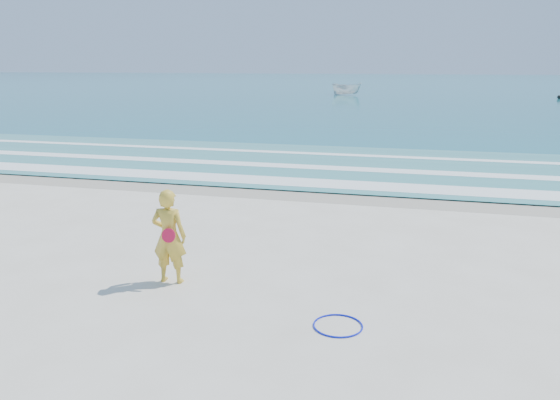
# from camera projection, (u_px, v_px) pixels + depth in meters

# --- Properties ---
(ground) EXTENTS (400.00, 400.00, 0.00)m
(ground) POSITION_uv_depth(u_px,v_px,m) (197.00, 311.00, 9.27)
(ground) COLOR silver
(ground) RESTS_ON ground
(wet_sand) EXTENTS (400.00, 2.40, 0.00)m
(wet_sand) POSITION_uv_depth(u_px,v_px,m) (305.00, 193.00, 17.72)
(wet_sand) COLOR #B2A893
(wet_sand) RESTS_ON ground
(ocean) EXTENTS (400.00, 190.00, 0.04)m
(ocean) POSITION_uv_depth(u_px,v_px,m) (405.00, 84.00, 107.86)
(ocean) COLOR #19727F
(ocean) RESTS_ON ground
(shallow) EXTENTS (400.00, 10.00, 0.01)m
(shallow) POSITION_uv_depth(u_px,v_px,m) (330.00, 164.00, 22.41)
(shallow) COLOR #59B7AD
(shallow) RESTS_ON ocean
(foam_near) EXTENTS (400.00, 1.40, 0.01)m
(foam_near) POSITION_uv_depth(u_px,v_px,m) (313.00, 183.00, 18.93)
(foam_near) COLOR white
(foam_near) RESTS_ON shallow
(foam_mid) EXTENTS (400.00, 0.90, 0.01)m
(foam_mid) POSITION_uv_depth(u_px,v_px,m) (327.00, 168.00, 21.66)
(foam_mid) COLOR white
(foam_mid) RESTS_ON shallow
(foam_far) EXTENTS (400.00, 0.60, 0.01)m
(foam_far) POSITION_uv_depth(u_px,v_px,m) (339.00, 155.00, 24.75)
(foam_far) COLOR white
(foam_far) RESTS_ON shallow
(hoop) EXTENTS (0.96, 0.96, 0.03)m
(hoop) POSITION_uv_depth(u_px,v_px,m) (338.00, 325.00, 8.73)
(hoop) COLOR #0B18C8
(hoop) RESTS_ON ground
(boat) EXTENTS (4.35, 2.64, 1.58)m
(boat) POSITION_uv_depth(u_px,v_px,m) (347.00, 89.00, 70.38)
(boat) COLOR silver
(boat) RESTS_ON ocean
(buoy) EXTENTS (0.46, 0.46, 0.46)m
(buoy) POSITION_uv_depth(u_px,v_px,m) (559.00, 97.00, 62.62)
(buoy) COLOR black
(buoy) RESTS_ON ocean
(woman) EXTENTS (0.69, 0.48, 1.83)m
(woman) POSITION_uv_depth(u_px,v_px,m) (169.00, 236.00, 10.30)
(woman) COLOR gold
(woman) RESTS_ON ground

